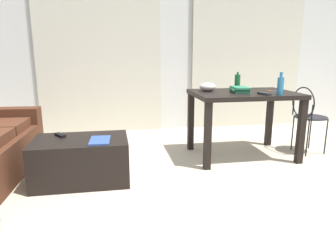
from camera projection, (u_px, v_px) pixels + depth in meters
ground_plane at (213, 171)px, 3.31m from camera, size 7.88×7.88×0.00m
wall_back at (176, 50)px, 4.98m from camera, size 6.23×0.10×2.53m
curtains at (177, 59)px, 4.93m from camera, size 4.26×0.03×2.27m
coffee_table at (82, 160)px, 3.03m from camera, size 0.90×0.59×0.42m
craft_table at (244, 101)px, 3.66m from camera, size 1.19×0.83×0.78m
wire_chair at (307, 112)px, 3.81m from camera, size 0.39×0.40×0.83m
bottle_near at (280, 86)px, 3.34m from camera, size 0.07×0.07×0.24m
bottle_far at (237, 82)px, 3.81m from camera, size 0.07×0.07×0.22m
bowl at (208, 87)px, 3.70m from camera, size 0.20×0.20×0.10m
book_stack at (240, 89)px, 3.59m from camera, size 0.23×0.29×0.06m
tv_remote_on_table at (264, 94)px, 3.37m from camera, size 0.10×0.17×0.02m
scissors at (271, 91)px, 3.71m from camera, size 0.10×0.09×0.00m
tv_remote_primary at (60, 135)px, 3.07m from camera, size 0.13×0.16×0.03m
magazine at (100, 140)px, 2.91m from camera, size 0.20×0.31×0.01m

